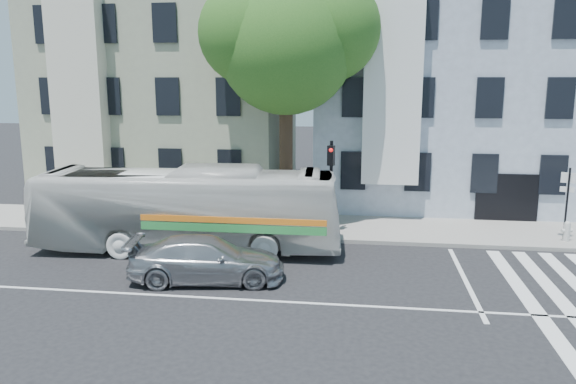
% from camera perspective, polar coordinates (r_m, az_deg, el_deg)
% --- Properties ---
extents(ground, '(120.00, 120.00, 0.00)m').
position_cam_1_polar(ground, '(16.29, -4.43, -10.87)').
color(ground, black).
rests_on(ground, ground).
extents(sidewalk_far, '(80.00, 4.00, 0.15)m').
position_cam_1_polar(sidewalk_far, '(23.75, -0.37, -3.47)').
color(sidewalk_far, gray).
rests_on(sidewalk_far, ground).
extents(building_left, '(12.00, 10.00, 11.00)m').
position_cam_1_polar(building_left, '(31.46, -11.43, 9.95)').
color(building_left, gray).
rests_on(building_left, ground).
extents(building_right, '(12.00, 10.00, 11.00)m').
position_cam_1_polar(building_right, '(29.97, 15.18, 9.72)').
color(building_right, '#939EAF').
rests_on(building_right, ground).
extents(street_tree, '(7.30, 5.90, 11.10)m').
position_cam_1_polar(street_tree, '(23.74, 0.02, 15.41)').
color(street_tree, '#2D2116').
rests_on(street_tree, ground).
extents(bus, '(3.30, 11.20, 3.08)m').
position_cam_1_polar(bus, '(20.64, -10.15, -1.74)').
color(bus, silver).
rests_on(bus, ground).
extents(sedan, '(2.63, 5.03, 1.39)m').
position_cam_1_polar(sedan, '(17.66, -8.26, -6.77)').
color(sedan, '#A5A6AC').
rests_on(sedan, ground).
extents(hedge, '(8.54, 1.41, 0.70)m').
position_cam_1_polar(hedge, '(24.22, -15.70, -2.57)').
color(hedge, '#29621F').
rests_on(hedge, sidewalk_far).
extents(traffic_signal, '(0.39, 0.52, 3.82)m').
position_cam_1_polar(traffic_signal, '(21.97, 4.39, 1.67)').
color(traffic_signal, black).
rests_on(traffic_signal, ground).
extents(fire_hydrant, '(0.44, 0.25, 0.77)m').
position_cam_1_polar(fire_hydrant, '(23.72, 26.46, -3.54)').
color(fire_hydrant, beige).
rests_on(fire_hydrant, sidewalk_far).
extents(far_sign_pole, '(0.48, 0.25, 2.79)m').
position_cam_1_polar(far_sign_pole, '(23.51, 26.50, -0.29)').
color(far_sign_pole, black).
rests_on(far_sign_pole, sidewalk_far).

